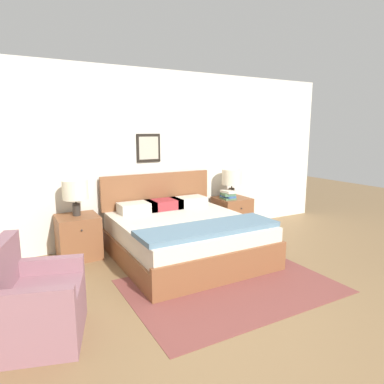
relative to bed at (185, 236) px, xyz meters
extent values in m
plane|color=olive|center=(-0.24, -1.79, -0.30)|extent=(16.00, 16.00, 0.00)
cube|color=silver|center=(-0.24, 1.02, 1.00)|extent=(7.17, 0.06, 2.60)
cube|color=black|center=(-0.10, 0.98, 1.13)|extent=(0.38, 0.02, 0.43)
cube|color=#B2A893|center=(-0.10, 0.96, 1.13)|extent=(0.31, 0.00, 0.34)
cube|color=brown|center=(0.03, -1.04, -0.29)|extent=(2.24, 1.56, 0.01)
cube|color=brown|center=(0.00, -0.03, -0.16)|extent=(1.76, 1.92, 0.28)
cube|color=brown|center=(0.00, -0.96, 0.02)|extent=(1.76, 0.06, 0.08)
cube|color=beige|center=(0.00, -0.03, 0.11)|extent=(1.69, 1.84, 0.25)
cube|color=brown|center=(0.00, 0.90, 0.49)|extent=(1.76, 0.06, 0.51)
cube|color=slate|center=(0.00, -0.62, 0.26)|extent=(1.73, 0.54, 0.06)
cube|color=beige|center=(-0.42, 0.67, 0.30)|extent=(0.52, 0.32, 0.14)
cube|color=beige|center=(0.42, 0.67, 0.30)|extent=(0.52, 0.32, 0.14)
cube|color=#9E2D33|center=(0.00, 0.67, 0.30)|extent=(0.52, 0.32, 0.14)
cube|color=#8E606B|center=(-1.90, -1.06, -0.08)|extent=(0.84, 0.89, 0.44)
cube|color=#8E606B|center=(-2.15, -0.98, 0.35)|extent=(0.33, 0.74, 0.40)
cube|color=#8E606B|center=(-1.80, -0.75, 0.21)|extent=(0.65, 0.29, 0.14)
cube|color=#8E606B|center=(-1.99, -1.36, 0.21)|extent=(0.65, 0.29, 0.14)
cube|color=brown|center=(-1.26, 0.68, -0.01)|extent=(0.53, 0.52, 0.58)
sphere|color=#332D28|center=(-1.26, 0.41, 0.15)|extent=(0.02, 0.02, 0.02)
cube|color=brown|center=(1.26, 0.68, -0.01)|extent=(0.53, 0.52, 0.58)
sphere|color=#332D28|center=(1.26, 0.41, 0.15)|extent=(0.02, 0.02, 0.02)
cylinder|color=#2D2823|center=(-1.26, 0.70, 0.36)|extent=(0.10, 0.10, 0.16)
cylinder|color=#2D2823|center=(-1.26, 0.70, 0.47)|extent=(0.02, 0.02, 0.06)
cylinder|color=beige|center=(-1.26, 0.70, 0.63)|extent=(0.33, 0.33, 0.25)
cylinder|color=#2D2823|center=(1.26, 0.70, 0.36)|extent=(0.10, 0.10, 0.16)
cylinder|color=#2D2823|center=(1.26, 0.70, 0.47)|extent=(0.02, 0.02, 0.06)
cylinder|color=beige|center=(1.26, 0.70, 0.63)|extent=(0.33, 0.33, 0.25)
cube|color=#4C7551|center=(1.14, 0.63, 0.30)|extent=(0.22, 0.28, 0.03)
cube|color=#335693|center=(1.14, 0.63, 0.33)|extent=(0.16, 0.27, 0.03)
cube|color=#4C7551|center=(1.14, 0.63, 0.36)|extent=(0.23, 0.24, 0.04)
cube|color=silver|center=(1.14, 0.63, 0.40)|extent=(0.17, 0.24, 0.04)
camera|label=1|loc=(-2.06, -3.91, 1.41)|focal=32.00mm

